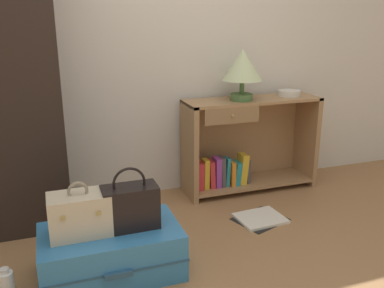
{
  "coord_description": "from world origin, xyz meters",
  "views": [
    {
      "loc": [
        -0.68,
        -1.62,
        1.36
      ],
      "look_at": [
        0.2,
        0.89,
        0.55
      ],
      "focal_mm": 39.12,
      "sensor_mm": 36.0,
      "label": 1
    }
  ],
  "objects_px": {
    "handbag": "(130,206)",
    "open_book_on_floor": "(260,218)",
    "table_lamp": "(243,67)",
    "bookshelf": "(244,146)",
    "train_case": "(80,214)",
    "suitcase_large": "(111,252)",
    "bowl": "(289,93)",
    "bottle": "(6,285)"
  },
  "relations": [
    {
      "from": "handbag",
      "to": "open_book_on_floor",
      "type": "distance_m",
      "value": 1.08
    },
    {
      "from": "table_lamp",
      "to": "open_book_on_floor",
      "type": "height_order",
      "value": "table_lamp"
    },
    {
      "from": "bookshelf",
      "to": "train_case",
      "type": "xyz_separation_m",
      "value": [
        -1.37,
        -0.85,
        0.02
      ]
    },
    {
      "from": "suitcase_large",
      "to": "open_book_on_floor",
      "type": "relative_size",
      "value": 1.85
    },
    {
      "from": "bowl",
      "to": "train_case",
      "type": "height_order",
      "value": "bowl"
    },
    {
      "from": "train_case",
      "to": "open_book_on_floor",
      "type": "bearing_deg",
      "value": 13.4
    },
    {
      "from": "table_lamp",
      "to": "train_case",
      "type": "bearing_deg",
      "value": -148.2
    },
    {
      "from": "bowl",
      "to": "open_book_on_floor",
      "type": "xyz_separation_m",
      "value": [
        -0.52,
        -0.56,
        -0.76
      ]
    },
    {
      "from": "train_case",
      "to": "bottle",
      "type": "xyz_separation_m",
      "value": [
        -0.38,
        -0.05,
        -0.3
      ]
    },
    {
      "from": "train_case",
      "to": "handbag",
      "type": "height_order",
      "value": "handbag"
    },
    {
      "from": "bookshelf",
      "to": "open_book_on_floor",
      "type": "relative_size",
      "value": 2.67
    },
    {
      "from": "suitcase_large",
      "to": "table_lamp",
      "type": "bearing_deg",
      "value": 35.15
    },
    {
      "from": "suitcase_large",
      "to": "handbag",
      "type": "bearing_deg",
      "value": -2.02
    },
    {
      "from": "bowl",
      "to": "train_case",
      "type": "distance_m",
      "value": 1.98
    },
    {
      "from": "bookshelf",
      "to": "table_lamp",
      "type": "relative_size",
      "value": 2.84
    },
    {
      "from": "bookshelf",
      "to": "bottle",
      "type": "xyz_separation_m",
      "value": [
        -1.75,
        -0.9,
        -0.28
      ]
    },
    {
      "from": "train_case",
      "to": "suitcase_large",
      "type": "bearing_deg",
      "value": -2.06
    },
    {
      "from": "table_lamp",
      "to": "bottle",
      "type": "distance_m",
      "value": 2.11
    },
    {
      "from": "table_lamp",
      "to": "bookshelf",
      "type": "bearing_deg",
      "value": 36.33
    },
    {
      "from": "bookshelf",
      "to": "handbag",
      "type": "height_order",
      "value": "bookshelf"
    },
    {
      "from": "bowl",
      "to": "handbag",
      "type": "relative_size",
      "value": 0.52
    },
    {
      "from": "bookshelf",
      "to": "suitcase_large",
      "type": "distance_m",
      "value": 1.51
    },
    {
      "from": "bookshelf",
      "to": "bottle",
      "type": "bearing_deg",
      "value": -152.76
    },
    {
      "from": "bowl",
      "to": "train_case",
      "type": "bearing_deg",
      "value": -154.15
    },
    {
      "from": "table_lamp",
      "to": "bowl",
      "type": "bearing_deg",
      "value": 4.94
    },
    {
      "from": "handbag",
      "to": "bottle",
      "type": "bearing_deg",
      "value": -176.66
    },
    {
      "from": "bookshelf",
      "to": "handbag",
      "type": "bearing_deg",
      "value": -141.96
    },
    {
      "from": "suitcase_large",
      "to": "handbag",
      "type": "relative_size",
      "value": 2.19
    },
    {
      "from": "suitcase_large",
      "to": "train_case",
      "type": "relative_size",
      "value": 2.4
    },
    {
      "from": "table_lamp",
      "to": "bottle",
      "type": "bearing_deg",
      "value": -153.11
    },
    {
      "from": "bowl",
      "to": "bottle",
      "type": "height_order",
      "value": "bowl"
    },
    {
      "from": "bowl",
      "to": "open_book_on_floor",
      "type": "height_order",
      "value": "bowl"
    },
    {
      "from": "train_case",
      "to": "handbag",
      "type": "distance_m",
      "value": 0.26
    },
    {
      "from": "suitcase_large",
      "to": "bottle",
      "type": "relative_size",
      "value": 4.38
    },
    {
      "from": "table_lamp",
      "to": "bottle",
      "type": "xyz_separation_m",
      "value": [
        -1.69,
        -0.86,
        -0.92
      ]
    },
    {
      "from": "bowl",
      "to": "bottle",
      "type": "bearing_deg",
      "value": -157.24
    },
    {
      "from": "handbag",
      "to": "open_book_on_floor",
      "type": "relative_size",
      "value": 0.84
    },
    {
      "from": "table_lamp",
      "to": "handbag",
      "type": "bearing_deg",
      "value": -141.86
    },
    {
      "from": "train_case",
      "to": "bottle",
      "type": "relative_size",
      "value": 1.82
    },
    {
      "from": "bookshelf",
      "to": "table_lamp",
      "type": "xyz_separation_m",
      "value": [
        -0.06,
        -0.04,
        0.64
      ]
    },
    {
      "from": "suitcase_large",
      "to": "train_case",
      "type": "bearing_deg",
      "value": 177.94
    },
    {
      "from": "open_book_on_floor",
      "to": "train_case",
      "type": "bearing_deg",
      "value": -166.6
    }
  ]
}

